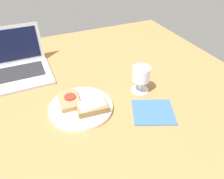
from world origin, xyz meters
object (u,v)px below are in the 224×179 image
object	(u,v)px
laptop	(13,66)
napkin	(153,112)
sandwich_with_cheese	(92,107)
wine_glass	(141,75)
plate	(81,108)
sandwich_with_tomato	(69,100)

from	to	relation	value
laptop	napkin	xyz separation A→B (cm)	(45.82, -50.74, -3.62)
laptop	napkin	bearing A→B (deg)	-47.91
sandwich_with_cheese	laptop	distance (cm)	48.58
wine_glass	plate	bearing A→B (deg)	-177.17
sandwich_with_tomato	wine_glass	bearing A→B (deg)	-4.91
sandwich_with_cheese	wine_glass	bearing A→B (deg)	12.53
sandwich_with_tomato	sandwich_with_cheese	size ratio (longest dim) A/B	0.97
wine_glass	napkin	size ratio (longest dim) A/B	0.74
laptop	napkin	world-z (taller)	laptop
napkin	sandwich_with_cheese	bearing A→B (deg)	157.38
plate	wine_glass	world-z (taller)	wine_glass
wine_glass	laptop	xyz separation A→B (cm)	(-47.93, 36.71, -3.95)
sandwich_with_cheese	sandwich_with_tomato	bearing A→B (deg)	130.67
sandwich_with_cheese	laptop	world-z (taller)	laptop
sandwich_with_cheese	napkin	distance (cm)	23.18
plate	sandwich_with_cheese	world-z (taller)	sandwich_with_cheese
plate	sandwich_with_tomato	world-z (taller)	sandwich_with_tomato
plate	laptop	world-z (taller)	laptop
laptop	sandwich_with_cheese	bearing A→B (deg)	-59.58
sandwich_with_cheese	wine_glass	world-z (taller)	wine_glass
sandwich_with_cheese	napkin	size ratio (longest dim) A/B	0.77
sandwich_with_tomato	wine_glass	xyz separation A→B (cm)	(30.01, -2.58, 5.11)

